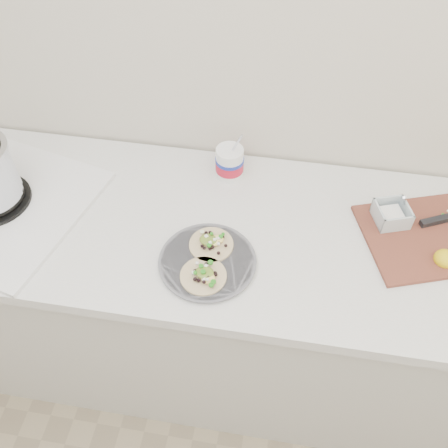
# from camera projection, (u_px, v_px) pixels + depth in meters

# --- Properties ---
(counter) EXTENTS (2.44, 0.66, 0.90)m
(counter) POSITION_uv_depth(u_px,v_px,m) (181.00, 297.00, 1.84)
(counter) COLOR beige
(counter) RESTS_ON ground
(taco_plate) EXTENTS (0.27, 0.27, 0.04)m
(taco_plate) POSITION_uv_depth(u_px,v_px,m) (207.00, 260.00, 1.38)
(taco_plate) COLOR #5C5C64
(taco_plate) RESTS_ON counter
(tub) EXTENTS (0.09, 0.09, 0.20)m
(tub) POSITION_uv_depth(u_px,v_px,m) (230.00, 160.00, 1.57)
(tub) COLOR white
(tub) RESTS_ON counter
(cutboard) EXTENTS (0.50, 0.42, 0.07)m
(cutboard) POSITION_uv_depth(u_px,v_px,m) (436.00, 230.00, 1.45)
(cutboard) COLOR brown
(cutboard) RESTS_ON counter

